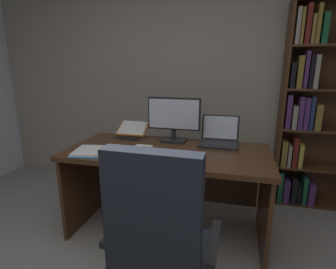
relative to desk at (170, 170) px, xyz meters
The scene contains 12 objects.
wall_back 1.24m from the desk, 85.45° to the left, with size 5.66×0.12×2.61m, color #A89E8E.
desk is the anchor object (origin of this frame).
bookshelf 1.58m from the desk, 30.82° to the left, with size 0.90×0.26×2.02m.
office_chair 0.95m from the desk, 79.12° to the right, with size 0.62×0.60×1.07m.
monitor 0.45m from the desk, 92.40° to the left, with size 0.48×0.16×0.40m.
laptop 0.51m from the desk, 24.80° to the left, with size 0.33×0.29×0.24m.
keyboard 0.32m from the desk, 91.85° to the right, with size 0.42×0.15×0.02m, color #232326.
computer_mouse 0.44m from the desk, 39.24° to the right, with size 0.06×0.10×0.04m, color #232326.
reading_stand_with_book 0.57m from the desk, 151.32° to the left, with size 0.28×0.26×0.13m.
open_binder 0.61m from the desk, 149.45° to the right, with size 0.48×0.35×0.02m.
notepad 0.33m from the desk, 151.14° to the right, with size 0.15×0.21×0.01m, color white.
pen 0.32m from the desk, 148.75° to the right, with size 0.01×0.01×0.14m, color black.
Camera 1 is at (0.45, -0.69, 1.43)m, focal length 28.24 mm.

